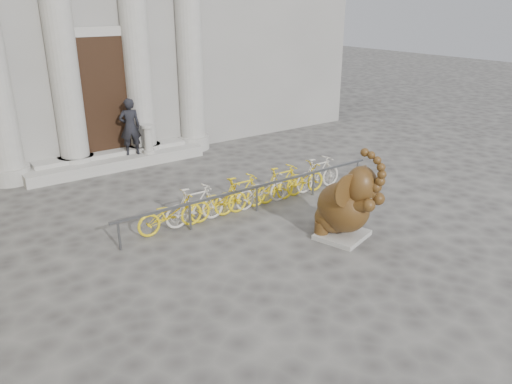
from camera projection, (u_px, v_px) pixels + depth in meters
ground at (295, 288)px, 9.78m from camera, size 80.00×80.00×0.00m
entrance_steps at (116, 162)px, 16.83m from camera, size 6.00×1.20×0.36m
elephant_statue at (346, 206)px, 11.58m from camera, size 1.49×1.78×2.26m
bike_rack at (251, 191)px, 13.35m from camera, size 8.00×0.53×1.00m
pedestrian at (130, 127)px, 16.66m from camera, size 0.78×0.59×1.91m
balustrade_post at (148, 140)px, 16.96m from camera, size 0.40×0.40×0.99m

